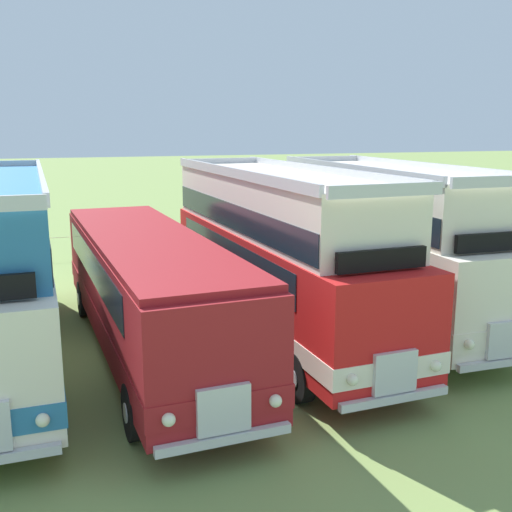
% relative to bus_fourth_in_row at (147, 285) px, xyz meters
% --- Properties ---
extents(ground_plane, '(200.00, 200.00, 0.00)m').
position_rel_bus_fourth_in_row_xyz_m(ground_plane, '(-1.73, 0.24, -1.76)').
color(ground_plane, '#7A934C').
extents(bus_fourth_in_row, '(3.10, 11.59, 2.99)m').
position_rel_bus_fourth_in_row_xyz_m(bus_fourth_in_row, '(0.00, 0.00, 0.00)').
color(bus_fourth_in_row, maroon).
rests_on(bus_fourth_in_row, ground).
extents(bus_fifth_in_row, '(2.97, 11.02, 4.52)m').
position_rel_bus_fourth_in_row_xyz_m(bus_fifth_in_row, '(3.46, 0.23, 0.60)').
color(bus_fifth_in_row, red).
rests_on(bus_fifth_in_row, ground).
extents(bus_sixth_in_row, '(2.74, 10.29, 4.52)m').
position_rel_bus_fourth_in_row_xyz_m(bus_sixth_in_row, '(6.93, 0.68, 0.60)').
color(bus_sixth_in_row, silver).
rests_on(bus_sixth_in_row, ground).
extents(rope_fence_line, '(23.39, 0.08, 1.05)m').
position_rel_bus_fourth_in_row_xyz_m(rope_fence_line, '(-1.73, 12.26, -1.06)').
color(rope_fence_line, '#8C704C').
rests_on(rope_fence_line, ground).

